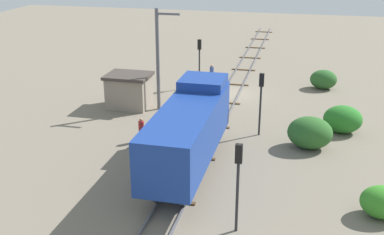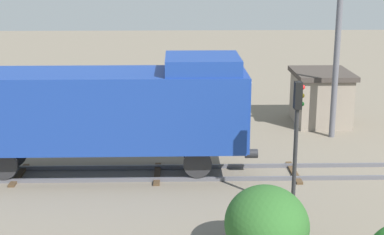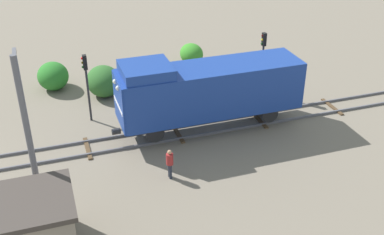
{
  "view_description": "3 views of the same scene",
  "coord_description": "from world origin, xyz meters",
  "views": [
    {
      "loc": [
        -6.1,
        40.26,
        13.03
      ],
      "look_at": [
        0.8,
        11.51,
        1.88
      ],
      "focal_mm": 45.0,
      "sensor_mm": 36.0,
      "label": 1
    },
    {
      "loc": [
        -21.96,
        12.84,
        8.28
      ],
      "look_at": [
        -0.52,
        12.27,
        2.49
      ],
      "focal_mm": 55.0,
      "sensor_mm": 36.0,
      "label": 2
    },
    {
      "loc": [
        24.23,
        6.42,
        15.03
      ],
      "look_at": [
        1.04,
        14.22,
        1.57
      ],
      "focal_mm": 45.0,
      "sensor_mm": 36.0,
      "label": 3
    }
  ],
  "objects": [
    {
      "name": "traffic_signal_mid",
      "position": [
        -3.4,
        8.88,
        3.08
      ],
      "size": [
        0.32,
        0.34,
        4.45
      ],
      "color": "#262628",
      "rests_on": "ground"
    },
    {
      "name": "relay_hut",
      "position": [
        7.5,
        5.38,
        1.39
      ],
      "size": [
        3.5,
        2.9,
        2.74
      ],
      "color": "gray",
      "rests_on": "ground"
    },
    {
      "name": "worker_by_signal",
      "position": [
        4.2,
        11.94,
        1.0
      ],
      "size": [
        0.38,
        0.38,
        1.7
      ],
      "rotation": [
        0.0,
        0.0,
        2.17
      ],
      "color": "#262B38",
      "rests_on": "ground"
    },
    {
      "name": "catenary_mast",
      "position": [
        4.94,
        5.38,
        4.26
      ],
      "size": [
        1.94,
        0.28,
        8.02
      ],
      "color": "#595960",
      "rests_on": "ground"
    },
    {
      "name": "bush_back",
      "position": [
        -6.82,
        10.34,
        1.06
      ],
      "size": [
        2.92,
        2.39,
        2.12
      ],
      "primitive_type": "ellipsoid",
      "color": "#2B5D26",
      "rests_on": "ground"
    },
    {
      "name": "locomotive",
      "position": [
        0.0,
        15.53,
        2.77
      ],
      "size": [
        2.9,
        11.6,
        4.6
      ],
      "color": "navy",
      "rests_on": "railway_track"
    }
  ]
}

